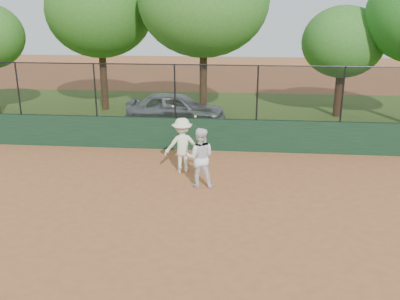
# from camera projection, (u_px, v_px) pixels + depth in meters

# --- Properties ---
(ground) EXTENTS (80.00, 80.00, 0.00)m
(ground) POSITION_uv_depth(u_px,v_px,m) (160.00, 221.00, 11.21)
(ground) COLOR #A55F35
(ground) RESTS_ON ground
(back_wall) EXTENTS (26.00, 0.20, 1.20)m
(back_wall) POSITION_uv_depth(u_px,v_px,m) (189.00, 134.00, 16.72)
(back_wall) COLOR #183620
(back_wall) RESTS_ON ground
(grass_strip) EXTENTS (36.00, 12.00, 0.01)m
(grass_strip) POSITION_uv_depth(u_px,v_px,m) (203.00, 114.00, 22.59)
(grass_strip) COLOR #36561A
(grass_strip) RESTS_ON ground
(parked_car) EXTENTS (4.52, 1.93, 1.52)m
(parked_car) POSITION_uv_depth(u_px,v_px,m) (176.00, 109.00, 20.14)
(parked_car) COLOR #A3A8AC
(parked_car) RESTS_ON ground
(player_second) EXTENTS (0.90, 0.72, 1.80)m
(player_second) POSITION_uv_depth(u_px,v_px,m) (200.00, 157.00, 13.16)
(player_second) COLOR white
(player_second) RESTS_ON ground
(player_main) EXTENTS (1.29, 0.95, 1.98)m
(player_main) POSITION_uv_depth(u_px,v_px,m) (182.00, 145.00, 14.33)
(player_main) COLOR white
(player_main) RESTS_ON ground
(fence_assembly) EXTENTS (26.00, 0.06, 2.00)m
(fence_assembly) POSITION_uv_depth(u_px,v_px,m) (188.00, 91.00, 16.22)
(fence_assembly) COLOR black
(fence_assembly) RESTS_ON back_wall
(tree_1) EXTENTS (5.36, 4.87, 7.32)m
(tree_1) POSITION_uv_depth(u_px,v_px,m) (99.00, 11.00, 22.05)
(tree_1) COLOR #452C18
(tree_1) RESTS_ON ground
(tree_2) EXTENTS (5.92, 5.38, 8.03)m
(tree_2) POSITION_uv_depth(u_px,v_px,m) (203.00, 0.00, 19.88)
(tree_2) COLOR #452E18
(tree_2) RESTS_ON ground
(tree_3) EXTENTS (3.89, 3.53, 5.27)m
(tree_3) POSITION_uv_depth(u_px,v_px,m) (343.00, 42.00, 20.99)
(tree_3) COLOR #402615
(tree_3) RESTS_ON ground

